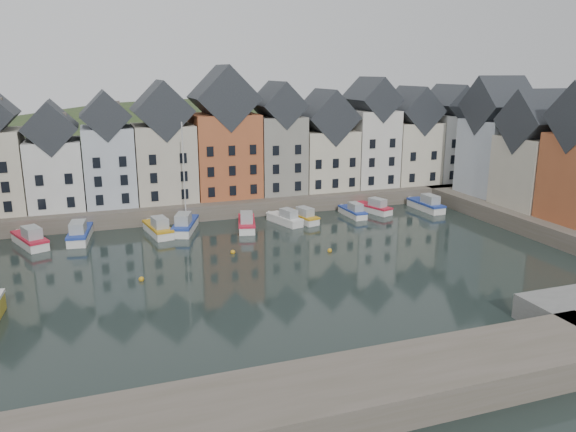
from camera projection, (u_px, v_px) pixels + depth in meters
name	position (u px, v px, depth m)	size (l,w,h in m)	color
ground	(293.00, 274.00, 54.07)	(260.00, 260.00, 0.00)	black
far_quay	(223.00, 199.00, 81.19)	(90.00, 16.00, 2.00)	#554E41
right_quay	(569.00, 223.00, 68.48)	(14.00, 54.00, 2.00)	#554E41
near_wall	(259.00, 412.00, 30.52)	(50.00, 6.00, 2.00)	#554E41
hillside	(196.00, 265.00, 109.70)	(153.60, 70.40, 64.00)	#22371B
far_terrace	(247.00, 145.00, 78.42)	(72.37, 8.16, 17.78)	beige
right_terrace	(539.00, 153.00, 70.79)	(8.30, 24.25, 16.36)	#B0B9C3
mooring_buoys	(239.00, 260.00, 57.61)	(20.50, 5.50, 0.50)	#C88E17
boat_a	(30.00, 239.00, 62.39)	(4.50, 7.03, 2.59)	silver
boat_b	(80.00, 234.00, 64.52)	(3.03, 7.16, 2.67)	silver
boat_c	(158.00, 229.00, 66.72)	(3.08, 6.81, 2.52)	silver
boat_d	(185.00, 225.00, 68.04)	(4.43, 7.31, 13.37)	silver
boat_e	(247.00, 223.00, 69.16)	(3.53, 6.74, 2.48)	silver
boat_f	(285.00, 219.00, 71.54)	(3.44, 6.08, 2.23)	silver
boat_g	(302.00, 217.00, 72.47)	(3.28, 6.08, 2.23)	silver
boat_h	(353.00, 212.00, 75.28)	(1.87, 5.61, 2.14)	silver
boat_i	(374.00, 208.00, 77.27)	(3.61, 6.22, 2.28)	silver
boat_j	(427.00, 205.00, 78.51)	(2.30, 6.70, 2.55)	silver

